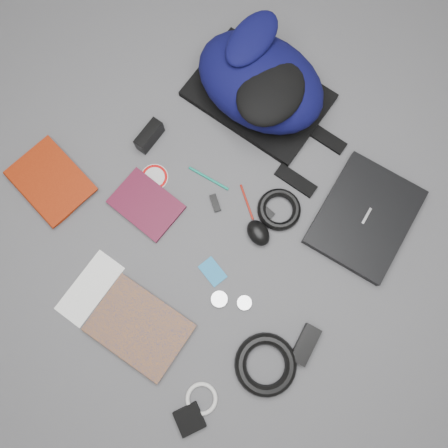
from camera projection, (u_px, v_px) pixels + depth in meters
ground at (224, 225)px, 1.40m from camera, size 4.00×4.00×0.00m
backpack at (261, 82)px, 1.40m from camera, size 0.47×0.57×0.20m
laptop at (365, 217)px, 1.39m from camera, size 0.42×0.38×0.03m
textbook_red at (28, 201)px, 1.41m from camera, size 0.22×0.28×0.03m
comic_book at (119, 357)px, 1.31m from camera, size 0.29×0.34×0.02m
envelope at (90, 288)px, 1.36m from camera, size 0.25×0.17×0.00m
dvd_case at (146, 205)px, 1.41m from camera, size 0.20×0.24×0.02m
compact_camera at (149, 136)px, 1.44m from camera, size 0.12×0.07×0.06m
sticker_disc at (154, 177)px, 1.44m from camera, size 0.10×0.10×0.00m
pen_teal at (209, 178)px, 1.43m from camera, size 0.07×0.14×0.01m
pen_red at (247, 202)px, 1.42m from camera, size 0.05×0.12×0.01m
id_badge at (213, 272)px, 1.37m from camera, size 0.06×0.09×0.00m
usb_black at (215, 203)px, 1.41m from camera, size 0.04×0.06×0.01m
key_fob at (268, 213)px, 1.41m from camera, size 0.03×0.04×0.01m
mouse at (258, 233)px, 1.37m from camera, size 0.07×0.10×0.05m
headphone_left at (219, 299)px, 1.35m from camera, size 0.06×0.06×0.01m
headphone_right at (244, 303)px, 1.35m from camera, size 0.05×0.05×0.01m
cable_coil at (279, 209)px, 1.40m from camera, size 0.16×0.16×0.03m
power_brick at (305, 345)px, 1.31m from camera, size 0.13×0.10×0.03m
power_cord_coil at (266, 365)px, 1.30m from camera, size 0.20×0.20×0.04m
pouch at (189, 419)px, 1.27m from camera, size 0.09×0.09×0.02m
white_cable_coil at (202, 399)px, 1.29m from camera, size 0.12×0.12×0.01m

